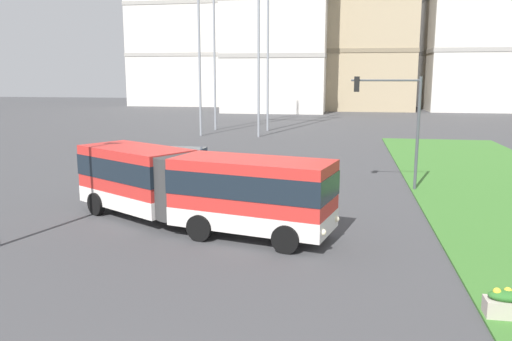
# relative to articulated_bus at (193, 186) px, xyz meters

# --- Properties ---
(articulated_bus) EXTENTS (11.75, 6.63, 3.00)m
(articulated_bus) POSITION_rel_articulated_bus_xyz_m (0.00, 0.00, 0.00)
(articulated_bus) COLOR red
(articulated_bus) RESTS_ON ground
(car_white_van) EXTENTS (4.48, 2.18, 1.58)m
(car_white_van) POSITION_rel_articulated_bus_xyz_m (-3.77, 11.12, -0.90)
(car_white_van) COLOR silver
(car_white_van) RESTS_ON ground
(flower_planter_2) EXTENTS (1.10, 0.56, 0.74)m
(flower_planter_2) POSITION_rel_articulated_bus_xyz_m (10.16, -6.56, -1.23)
(flower_planter_2) COLOR #B7AD9E
(flower_planter_2) RESTS_ON grass_median
(traffic_light_far_right) EXTENTS (3.62, 0.28, 6.02)m
(traffic_light_far_right) POSITION_rel_articulated_bus_xyz_m (8.61, 8.36, 2.47)
(traffic_light_far_right) COLOR #474C51
(traffic_light_far_right) RESTS_ON ground
(apartment_tower_west) EXTENTS (20.22, 19.87, 39.37)m
(apartment_tower_west) POSITION_rel_articulated_bus_xyz_m (-27.73, 88.55, 18.05)
(apartment_tower_west) COLOR silver
(apartment_tower_west) RESTS_ON ground
(apartment_tower_westcentre) EXTENTS (17.06, 18.79, 35.60)m
(apartment_tower_westcentre) POSITION_rel_articulated_bus_xyz_m (-5.94, 71.39, 16.17)
(apartment_tower_westcentre) COLOR silver
(apartment_tower_westcentre) RESTS_ON ground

